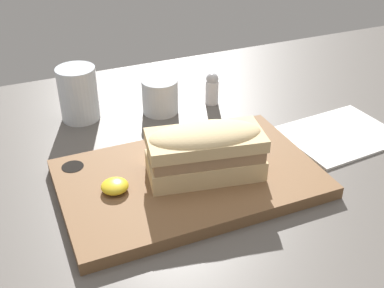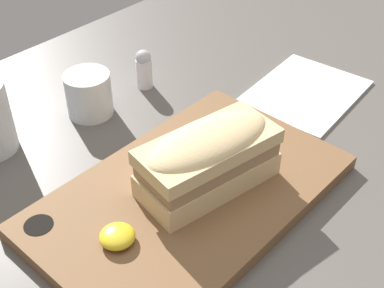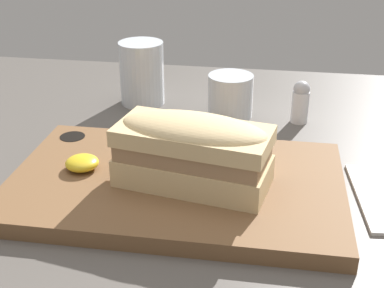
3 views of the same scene
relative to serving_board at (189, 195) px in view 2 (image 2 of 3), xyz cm
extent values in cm
cube|color=#56514C|center=(5.53, 0.91, -1.97)|extent=(170.34, 93.39, 2.00)
cube|color=brown|center=(0.10, -0.05, 0.00)|extent=(38.15, 23.90, 1.94)
cylinder|color=black|center=(-15.63, 8.55, 0.53)|extent=(3.35, 3.35, 0.97)
cube|color=#DBBC84|center=(2.22, -1.02, 2.53)|extent=(17.90, 10.66, 3.12)
cube|color=#9E7A56|center=(2.22, -1.02, 4.99)|extent=(17.19, 10.24, 1.80)
cube|color=#DBBC84|center=(2.22, -1.02, 6.83)|extent=(17.90, 10.66, 1.87)
ellipsoid|color=#DBBC84|center=(2.22, -1.02, 7.61)|extent=(17.54, 10.45, 2.81)
ellipsoid|color=gold|center=(-11.23, 0.19, 1.76)|extent=(3.95, 3.95, 1.58)
cylinder|color=silver|center=(4.04, 23.69, 2.31)|extent=(6.84, 6.84, 6.56)
cylinder|color=black|center=(4.04, 23.69, 1.06)|extent=(6.16, 6.16, 3.68)
cube|color=white|center=(30.13, 2.71, -0.77)|extent=(20.07, 16.33, 0.40)
cylinder|color=white|center=(14.57, 22.96, 1.43)|extent=(2.55, 2.55, 4.82)
sphere|color=#B7B7BC|center=(14.57, 22.96, 4.29)|extent=(2.43, 2.43, 2.43)
camera|label=1|loc=(-22.49, -54.22, 42.70)|focal=45.00mm
camera|label=2|loc=(-34.57, -31.87, 45.27)|focal=50.00mm
camera|label=3|loc=(10.41, -52.65, 31.27)|focal=50.00mm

